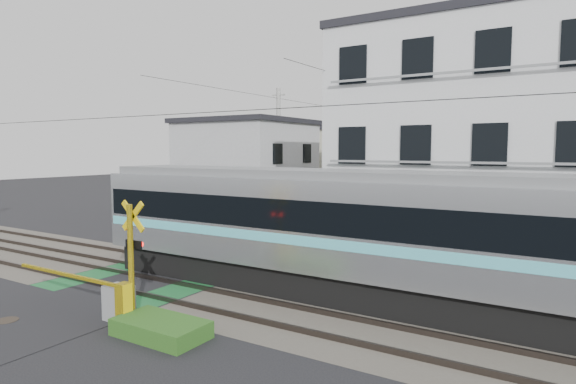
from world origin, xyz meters
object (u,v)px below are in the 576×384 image
Objects in this scene: crossing_signal_far at (178,233)px; pedestrian at (417,192)px; crossing_signal_near at (119,294)px; apartment_block at (475,142)px; manhole_cover at (7,321)px.

pedestrian is at bearing 83.36° from crossing_signal_far.
crossing_signal_near reaches higher than pedestrian.
crossing_signal_far is at bearing -152.22° from apartment_block.
crossing_signal_near is at bearing 98.74° from pedestrian.
crossing_signal_far is 9.22m from manhole_cover.
pedestrian is (2.92, 25.11, 0.09)m from crossing_signal_far.
crossing_signal_near is 8.41× the size of manhole_cover.
crossing_signal_far is 25.28m from pedestrian.
manhole_cover is at bearing -73.01° from crossing_signal_far.
pedestrian is (-2.25, 32.41, 0.09)m from crossing_signal_near.
crossing_signal_near is at bearing 30.77° from manhole_cover.
crossing_signal_near is at bearing -114.22° from apartment_block.
apartment_block is (11.09, 5.84, 3.94)m from crossing_signal_far.
apartment_block is (5.91, 13.15, 3.94)m from crossing_signal_near.
crossing_signal_near is 32.49m from pedestrian.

